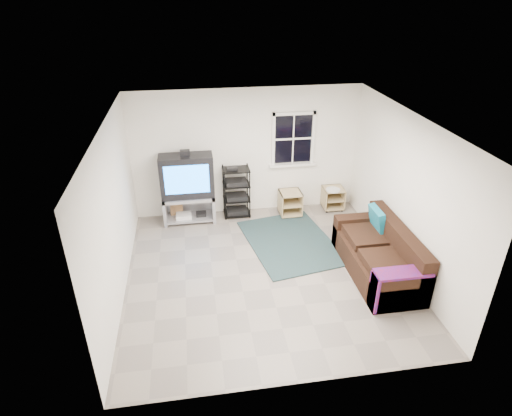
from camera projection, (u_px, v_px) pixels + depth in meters
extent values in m
plane|color=gray|center=(266.00, 272.00, 7.24)|extent=(4.60, 4.60, 0.00)
plane|color=white|center=(268.00, 122.00, 6.02)|extent=(4.60, 4.60, 0.00)
plane|color=white|center=(247.00, 153.00, 8.64)|extent=(4.60, 0.00, 4.60)
plane|color=white|center=(304.00, 301.00, 4.62)|extent=(4.60, 0.00, 4.60)
plane|color=white|center=(114.00, 215.00, 6.31)|extent=(0.00, 4.60, 4.60)
plane|color=white|center=(406.00, 194.00, 6.94)|extent=(0.00, 4.60, 4.60)
cube|color=black|center=(293.00, 139.00, 8.64)|extent=(0.80, 0.01, 1.02)
cube|color=silver|center=(294.00, 113.00, 8.38)|extent=(0.88, 0.06, 0.06)
cube|color=silver|center=(292.00, 165.00, 8.86)|extent=(0.98, 0.14, 0.05)
cube|color=silver|center=(273.00, 140.00, 8.56)|extent=(0.06, 0.06, 1.10)
cube|color=silver|center=(313.00, 138.00, 8.68)|extent=(0.06, 0.06, 1.10)
cube|color=silver|center=(293.00, 139.00, 8.62)|extent=(0.78, 0.04, 0.04)
cube|color=#9999A1|center=(189.00, 197.00, 8.57)|extent=(1.04, 0.52, 0.06)
cube|color=#9999A1|center=(165.00, 210.00, 8.62)|extent=(0.06, 0.52, 0.57)
cube|color=#9999A1|center=(213.00, 206.00, 8.76)|extent=(0.06, 0.52, 0.57)
cube|color=#9999A1|center=(190.00, 217.00, 8.79)|extent=(0.91, 0.48, 0.04)
cube|color=#9999A1|center=(189.00, 203.00, 8.90)|extent=(1.04, 0.04, 0.57)
cube|color=silver|center=(184.00, 216.00, 8.71)|extent=(0.31, 0.25, 0.08)
cube|color=black|center=(201.00, 214.00, 8.80)|extent=(0.21, 0.19, 0.06)
cube|color=black|center=(187.00, 176.00, 8.36)|extent=(1.04, 0.44, 0.85)
cube|color=#1C76F0|center=(187.00, 180.00, 8.16)|extent=(0.85, 0.01, 0.58)
cube|color=black|center=(185.00, 153.00, 8.14)|extent=(0.19, 0.13, 0.10)
cylinder|color=black|center=(225.00, 196.00, 8.58)|extent=(0.02, 0.02, 1.08)
cylinder|color=black|center=(250.00, 195.00, 8.65)|extent=(0.02, 0.02, 1.08)
cylinder|color=black|center=(224.00, 189.00, 8.89)|extent=(0.02, 0.02, 1.08)
cylinder|color=black|center=(247.00, 187.00, 8.96)|extent=(0.02, 0.02, 1.08)
cube|color=black|center=(237.00, 213.00, 9.00)|extent=(0.54, 0.39, 0.02)
cube|color=black|center=(237.00, 211.00, 8.97)|extent=(0.42, 0.32, 0.09)
cube|color=black|center=(237.00, 199.00, 8.84)|extent=(0.54, 0.39, 0.02)
cube|color=black|center=(237.00, 197.00, 8.82)|extent=(0.42, 0.32, 0.09)
cube|color=black|center=(236.00, 184.00, 8.69)|extent=(0.54, 0.39, 0.02)
cube|color=black|center=(236.00, 182.00, 8.67)|extent=(0.42, 0.32, 0.09)
cube|color=black|center=(236.00, 170.00, 8.54)|extent=(0.54, 0.39, 0.02)
cube|color=tan|center=(291.00, 193.00, 8.80)|extent=(0.45, 0.45, 0.02)
cube|color=tan|center=(290.00, 212.00, 9.01)|extent=(0.45, 0.45, 0.02)
cube|color=tan|center=(280.00, 203.00, 8.87)|extent=(0.03, 0.44, 0.48)
cube|color=tan|center=(300.00, 202.00, 8.94)|extent=(0.03, 0.44, 0.48)
cube|color=tan|center=(288.00, 198.00, 9.09)|extent=(0.40, 0.03, 0.48)
cube|color=tan|center=(290.00, 203.00, 8.91)|extent=(0.41, 0.43, 0.02)
cylinder|color=black|center=(283.00, 218.00, 8.85)|extent=(0.04, 0.04, 0.04)
cylinder|color=black|center=(296.00, 209.00, 9.21)|extent=(0.04, 0.04, 0.04)
cube|color=tan|center=(334.00, 189.00, 9.07)|extent=(0.44, 0.44, 0.02)
cube|color=tan|center=(332.00, 206.00, 9.27)|extent=(0.44, 0.44, 0.02)
cube|color=tan|center=(324.00, 198.00, 9.15)|extent=(0.03, 0.43, 0.43)
cube|color=tan|center=(342.00, 197.00, 9.19)|extent=(0.03, 0.43, 0.43)
cube|color=tan|center=(330.00, 193.00, 9.35)|extent=(0.39, 0.03, 0.43)
cube|color=tan|center=(333.00, 198.00, 9.18)|extent=(0.40, 0.42, 0.02)
cylinder|color=black|center=(327.00, 211.00, 9.11)|extent=(0.04, 0.04, 0.04)
cylinder|color=black|center=(337.00, 203.00, 9.45)|extent=(0.04, 0.04, 0.04)
cylinder|color=silver|center=(333.00, 190.00, 8.98)|extent=(0.30, 0.30, 0.02)
cube|color=black|center=(376.00, 262.00, 7.13)|extent=(0.90, 1.99, 0.42)
cube|color=black|center=(399.00, 239.00, 6.98)|extent=(0.24, 1.99, 0.43)
cube|color=black|center=(358.00, 231.00, 7.85)|extent=(0.90, 0.24, 0.62)
cube|color=black|center=(401.00, 291.00, 6.32)|extent=(0.90, 0.24, 0.62)
cube|color=black|center=(384.00, 263.00, 6.65)|extent=(0.60, 0.72, 0.13)
cube|color=black|center=(365.00, 236.00, 7.34)|extent=(0.60, 0.72, 0.13)
cube|color=teal|center=(377.00, 219.00, 7.40)|extent=(0.20, 0.48, 0.41)
cube|color=#0D148F|center=(403.00, 273.00, 6.17)|extent=(0.82, 0.30, 0.04)
cube|color=#0D148F|center=(374.00, 292.00, 6.26)|extent=(0.04, 0.30, 0.58)
cube|color=black|center=(291.00, 242.00, 8.06)|extent=(1.83, 2.29, 0.02)
cube|color=#9A6C45|center=(177.00, 210.00, 8.85)|extent=(0.26, 0.18, 0.36)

